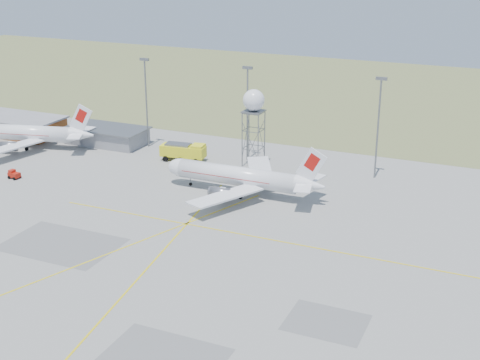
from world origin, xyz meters
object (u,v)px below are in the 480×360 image
at_px(baggage_tug, 14,175).
at_px(radar_tower, 254,123).
at_px(airliner_main, 240,177).
at_px(airliner_far, 25,133).
at_px(fire_truck, 184,152).

bearing_deg(baggage_tug, radar_tower, 39.89).
relative_size(airliner_main, baggage_tug, 13.21).
xyz_separation_m(airliner_far, baggage_tug, (12.25, -17.98, -2.66)).
bearing_deg(fire_truck, baggage_tug, -144.13).
relative_size(radar_tower, fire_truck, 1.62).
distance_m(radar_tower, baggage_tug, 49.78).
bearing_deg(baggage_tug, airliner_main, 19.57).
distance_m(airliner_main, fire_truck, 23.14).
bearing_deg(airliner_far, airliner_main, 159.17).
relative_size(airliner_main, radar_tower, 1.95).
bearing_deg(radar_tower, baggage_tug, -146.18).
height_order(airliner_far, fire_truck, airliner_far).
relative_size(airliner_main, airliner_far, 1.01).
bearing_deg(airliner_far, baggage_tug, 110.62).
height_order(airliner_main, baggage_tug, airliner_main).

